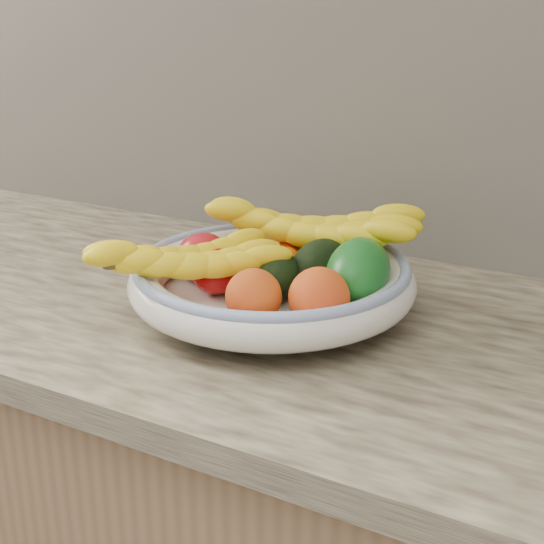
{
  "coord_description": "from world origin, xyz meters",
  "views": [
    {
      "loc": [
        0.47,
        0.82,
        1.32
      ],
      "look_at": [
        0.0,
        1.66,
        0.96
      ],
      "focal_mm": 50.0,
      "sensor_mm": 36.0,
      "label": 1
    }
  ],
  "objects_px": {
    "fruit_bowl": "(272,280)",
    "green_mango": "(358,272)",
    "banana_bunch_back": "(310,234)",
    "banana_bunch_front": "(187,265)"
  },
  "relations": [
    {
      "from": "fruit_bowl",
      "to": "green_mango",
      "type": "height_order",
      "value": "green_mango"
    },
    {
      "from": "fruit_bowl",
      "to": "green_mango",
      "type": "distance_m",
      "value": 0.12
    },
    {
      "from": "green_mango",
      "to": "banana_bunch_back",
      "type": "height_order",
      "value": "banana_bunch_back"
    },
    {
      "from": "fruit_bowl",
      "to": "banana_bunch_front",
      "type": "relative_size",
      "value": 1.4
    },
    {
      "from": "banana_bunch_back",
      "to": "green_mango",
      "type": "bearing_deg",
      "value": -48.34
    },
    {
      "from": "banana_bunch_back",
      "to": "fruit_bowl",
      "type": "bearing_deg",
      "value": -106.39
    },
    {
      "from": "banana_bunch_back",
      "to": "banana_bunch_front",
      "type": "xyz_separation_m",
      "value": [
        -0.09,
        -0.18,
        -0.01
      ]
    },
    {
      "from": "green_mango",
      "to": "banana_bunch_back",
      "type": "bearing_deg",
      "value": 130.55
    },
    {
      "from": "banana_bunch_back",
      "to": "banana_bunch_front",
      "type": "bearing_deg",
      "value": -127.44
    },
    {
      "from": "banana_bunch_back",
      "to": "banana_bunch_front",
      "type": "distance_m",
      "value": 0.2
    }
  ]
}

